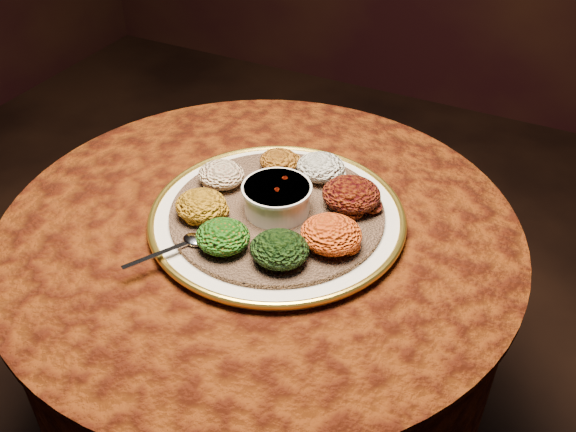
% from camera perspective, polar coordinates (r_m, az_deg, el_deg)
% --- Properties ---
extents(table, '(0.96, 0.96, 0.73)m').
position_cam_1_polar(table, '(1.30, -2.35, -6.82)').
color(table, black).
rests_on(table, ground).
extents(platter, '(0.54, 0.54, 0.02)m').
position_cam_1_polar(platter, '(1.17, -0.97, -0.09)').
color(platter, silver).
rests_on(platter, table).
extents(injera, '(0.46, 0.46, 0.01)m').
position_cam_1_polar(injera, '(1.16, -0.98, 0.33)').
color(injera, '#855E42').
rests_on(injera, platter).
extents(stew_bowl, '(0.13, 0.13, 0.05)m').
position_cam_1_polar(stew_bowl, '(1.14, -1.00, 1.73)').
color(stew_bowl, silver).
rests_on(stew_bowl, injera).
extents(spoon, '(0.09, 0.13, 0.01)m').
position_cam_1_polar(spoon, '(1.10, -8.80, -2.29)').
color(spoon, silver).
rests_on(spoon, injera).
extents(portion_ayib, '(0.09, 0.09, 0.05)m').
position_cam_1_polar(portion_ayib, '(1.24, 2.92, 4.36)').
color(portion_ayib, silver).
rests_on(portion_ayib, injera).
extents(portion_kitfo, '(0.11, 0.10, 0.05)m').
position_cam_1_polar(portion_kitfo, '(1.16, 5.65, 1.93)').
color(portion_kitfo, black).
rests_on(portion_kitfo, injera).
extents(portion_tikil, '(0.10, 0.10, 0.05)m').
position_cam_1_polar(portion_tikil, '(1.07, 3.86, -1.62)').
color(portion_tikil, '#C36A10').
rests_on(portion_tikil, injera).
extents(portion_gomen, '(0.10, 0.09, 0.05)m').
position_cam_1_polar(portion_gomen, '(1.04, -0.75, -2.96)').
color(portion_gomen, black).
rests_on(portion_gomen, injera).
extents(portion_mixveg, '(0.09, 0.09, 0.04)m').
position_cam_1_polar(portion_mixveg, '(1.07, -5.81, -1.83)').
color(portion_mixveg, '#AC490B').
rests_on(portion_mixveg, injera).
extents(portion_kik, '(0.09, 0.09, 0.04)m').
position_cam_1_polar(portion_kik, '(1.15, -7.72, 0.95)').
color(portion_kik, '#BE7910').
rests_on(portion_kik, injera).
extents(portion_timatim, '(0.09, 0.08, 0.04)m').
position_cam_1_polar(portion_timatim, '(1.22, -5.95, 3.68)').
color(portion_timatim, maroon).
rests_on(portion_timatim, injera).
extents(portion_shiro, '(0.08, 0.07, 0.04)m').
position_cam_1_polar(portion_shiro, '(1.26, -0.77, 4.94)').
color(portion_shiro, brown).
rests_on(portion_shiro, injera).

